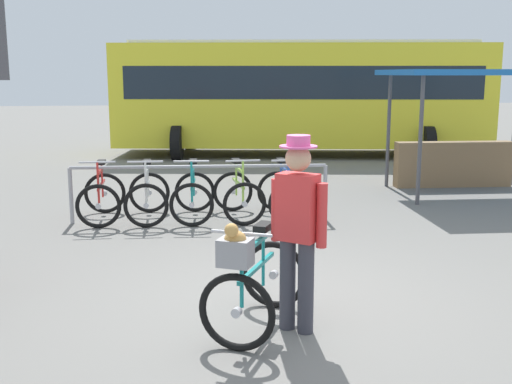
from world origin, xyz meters
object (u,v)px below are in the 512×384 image
Objects in this scene: racked_bike_lime at (238,195)px; racked_bike_blue at (283,195)px; racked_bike_red at (102,197)px; racked_bike_teal at (193,196)px; racked_bike_white at (148,196)px; person_with_featured_bike at (297,226)px; market_stall at (465,118)px; featured_bicycle at (252,279)px; bus_distant at (300,92)px.

racked_bike_lime is 0.70m from racked_bike_blue.
racked_bike_red and racked_bike_teal have the same top height.
racked_bike_white is 0.70m from racked_bike_teal.
market_stall is at bearing 53.98° from person_with_featured_bike.
racked_bike_red and racked_bike_lime have the same top height.
racked_bike_teal is at bearing 99.45° from person_with_featured_bike.
featured_bicycle is at bearing -68.91° from racked_bike_red.
racked_bike_red is at bearing 176.36° from racked_bike_lime.
racked_bike_teal is 4.52m from person_with_featured_bike.
racked_bike_white is at bearing -117.79° from bus_distant.
racked_bike_red is 5.03m from person_with_featured_bike.
racked_bike_red is 0.97× the size of racked_bike_teal.
person_with_featured_bike is at bearing 0.21° from featured_bicycle.
racked_bike_white is at bearing -3.64° from racked_bike_red.
racked_bike_blue is 0.34× the size of market_stall.
market_stall is (5.23, 1.75, 1.03)m from racked_bike_teal.
racked_bike_teal is 0.90× the size of featured_bicycle.
racked_bike_white is 6.25m from market_stall.
featured_bicycle is 0.39× the size of market_stall.
racked_bike_white is 1.00× the size of racked_bike_blue.
market_stall is at bearing 25.67° from racked_bike_blue.
racked_bike_blue is 0.64× the size of person_with_featured_bike.
racked_bike_teal is 1.40m from racked_bike_blue.
racked_bike_blue is (2.79, -0.18, 0.00)m from racked_bike_red.
bus_distant is at bearing 109.07° from market_stall.
racked_bike_white and racked_bike_teal have the same top height.
racked_bike_blue is at bearing 81.34° from person_with_featured_bike.
racked_bike_teal is at bearing -161.47° from market_stall.
racked_bike_lime is at bearing 85.38° from featured_bicycle.
bus_distant is (1.84, 7.60, 1.37)m from racked_bike_blue.
racked_bike_white is 0.11× the size of bus_distant.
bus_distant reaches higher than racked_bike_blue.
person_with_featured_bike is at bearing -80.55° from racked_bike_teal.
market_stall is (1.99, -5.76, -0.35)m from bus_distant.
racked_bike_blue is 7.94m from bus_distant.
market_stall is (5.93, 1.71, 1.03)m from racked_bike_white.
racked_bike_lime is 0.36× the size of market_stall.
market_stall reaches higher than racked_bike_red.
bus_distant is (2.54, 7.56, 1.37)m from racked_bike_lime.
featured_bicycle is at bearing -94.62° from racked_bike_lime.
bus_distant is (2.50, 11.94, 0.79)m from person_with_featured_bike.
bus_distant is at bearing 62.21° from racked_bike_white.
racked_bike_lime is 0.66× the size of person_with_featured_bike.
market_stall reaches higher than racked_bike_white.
person_with_featured_bike is (0.39, 0.00, 0.46)m from featured_bicycle.
featured_bicycle is 12.35m from bus_distant.
person_with_featured_bike reaches higher than racked_bike_white.
bus_distant is (4.63, 7.42, 1.37)m from racked_bike_red.
racked_bike_lime is at bearing -3.64° from racked_bike_white.
racked_bike_teal is (1.40, -0.09, 0.00)m from racked_bike_red.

